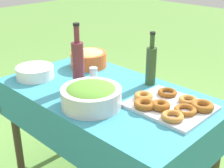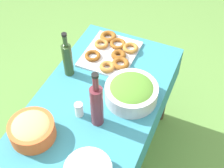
{
  "view_description": "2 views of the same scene",
  "coord_description": "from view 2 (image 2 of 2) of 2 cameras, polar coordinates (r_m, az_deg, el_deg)",
  "views": [
    {
      "loc": [
        -1.13,
        1.12,
        1.48
      ],
      "look_at": [
        0.0,
        -0.05,
        0.77
      ],
      "focal_mm": 50.0,
      "sensor_mm": 36.0,
      "label": 1
    },
    {
      "loc": [
        1.05,
        0.54,
        2.15
      ],
      "look_at": [
        -0.05,
        0.07,
        0.84
      ],
      "focal_mm": 50.0,
      "sensor_mm": 36.0,
      "label": 2
    }
  ],
  "objects": [
    {
      "name": "picnic_table",
      "position": [
        1.93,
        -2.38,
        -4.64
      ],
      "size": [
        1.24,
        0.71,
        0.74
      ],
      "color": "teal",
      "rests_on": "ground_plane"
    },
    {
      "name": "donut_platter",
      "position": [
        2.08,
        -0.08,
        5.82
      ],
      "size": [
        0.42,
        0.34,
        0.05
      ],
      "color": "silver",
      "rests_on": "picnic_table"
    },
    {
      "name": "salt_shaker",
      "position": [
        1.73,
        -6.06,
        -4.66
      ],
      "size": [
        0.05,
        0.05,
        0.09
      ],
      "color": "white",
      "rests_on": "picnic_table"
    },
    {
      "name": "pasta_bowl",
      "position": [
        1.68,
        -14.45,
        -7.99
      ],
      "size": [
        0.24,
        0.24,
        0.12
      ],
      "color": "#E05B28",
      "rests_on": "picnic_table"
    },
    {
      "name": "wine_bottle",
      "position": [
        1.62,
        -2.81,
        -3.79
      ],
      "size": [
        0.07,
        0.07,
        0.37
      ],
      "color": "maroon",
      "rests_on": "picnic_table"
    },
    {
      "name": "olive_oil_bottle",
      "position": [
        1.91,
        -8.14,
        4.62
      ],
      "size": [
        0.06,
        0.06,
        0.31
      ],
      "color": "#2D4723",
      "rests_on": "picnic_table"
    },
    {
      "name": "salad_bowl",
      "position": [
        1.79,
        3.56,
        -1.37
      ],
      "size": [
        0.31,
        0.31,
        0.12
      ],
      "color": "silver",
      "rests_on": "picnic_table"
    },
    {
      "name": "ground_plane",
      "position": [
        2.45,
        -1.92,
        -13.62
      ],
      "size": [
        14.0,
        14.0,
        0.0
      ],
      "primitive_type": "plane",
      "color": "#609342"
    }
  ]
}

